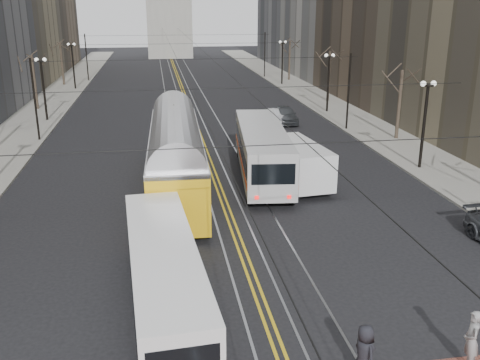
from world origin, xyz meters
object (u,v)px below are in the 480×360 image
object	(u,v)px
rear_bus	(262,153)
sedan_silver	(276,116)
pedestrian_a	(364,353)
cargo_van	(298,165)
pedestrian_b	(471,340)
sedan_grey	(285,115)
transit_bus	(164,279)
streetcar	(176,161)

from	to	relation	value
rear_bus	sedan_silver	distance (m)	16.37
rear_bus	pedestrian_a	size ratio (longest dim) A/B	6.84
cargo_van	pedestrian_b	size ratio (longest dim) A/B	3.08
sedan_grey	pedestrian_b	xyz separation A→B (m)	(-2.81, -35.26, 0.19)
rear_bus	pedestrian_b	size ratio (longest dim) A/B	6.36
pedestrian_a	pedestrian_b	xyz separation A→B (m)	(3.35, 0.00, 0.07)
transit_bus	streetcar	world-z (taller)	streetcar
transit_bus	pedestrian_b	size ratio (longest dim) A/B	5.54
streetcar	cargo_van	xyz separation A→B (m)	(7.26, -0.26, -0.52)
streetcar	cargo_van	distance (m)	7.28
rear_bus	pedestrian_b	xyz separation A→B (m)	(2.50, -19.44, -0.63)
sedan_silver	cargo_van	bearing A→B (deg)	-101.25
streetcar	pedestrian_a	xyz separation A→B (m)	(4.60, -17.66, -0.93)
rear_bus	sedan_grey	distance (m)	16.70
rear_bus	sedan_grey	world-z (taller)	rear_bus
streetcar	sedan_silver	bearing A→B (deg)	62.11
transit_bus	pedestrian_a	bearing A→B (deg)	-42.92
transit_bus	streetcar	bearing A→B (deg)	81.62
streetcar	sedan_grey	xyz separation A→B (m)	(10.76, 17.60, -1.05)
cargo_van	sedan_silver	bearing A→B (deg)	74.56
streetcar	rear_bus	xyz separation A→B (m)	(5.45, 1.78, -0.23)
streetcar	rear_bus	distance (m)	5.74
streetcar	pedestrian_b	distance (m)	19.39
pedestrian_b	sedan_grey	bearing A→B (deg)	-164.99
transit_bus	sedan_grey	world-z (taller)	transit_bus
sedan_silver	streetcar	bearing A→B (deg)	-122.28
transit_bus	rear_bus	size ratio (longest dim) A/B	0.87
rear_bus	pedestrian_b	bearing A→B (deg)	-76.86
sedan_silver	pedestrian_a	xyz separation A→B (m)	(-5.31, -35.16, 0.24)
cargo_van	sedan_grey	world-z (taller)	cargo_van
streetcar	sedan_silver	size ratio (longest dim) A/B	3.81
streetcar	pedestrian_b	size ratio (longest dim) A/B	8.07
transit_bus	rear_bus	xyz separation A→B (m)	(6.45, 14.92, 0.26)
sedan_grey	pedestrian_a	world-z (taller)	pedestrian_a
cargo_van	streetcar	bearing A→B (deg)	171.04
rear_bus	pedestrian_a	xyz separation A→B (m)	(-0.85, -19.44, -0.69)
rear_bus	cargo_van	bearing A→B (deg)	-42.56
cargo_van	pedestrian_b	xyz separation A→B (m)	(0.69, -17.41, -0.34)
transit_bus	streetcar	xyz separation A→B (m)	(1.00, 13.14, 0.50)
transit_bus	streetcar	size ratio (longest dim) A/B	0.69
cargo_van	pedestrian_a	bearing A→B (deg)	-105.61
sedan_grey	pedestrian_a	distance (m)	35.79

